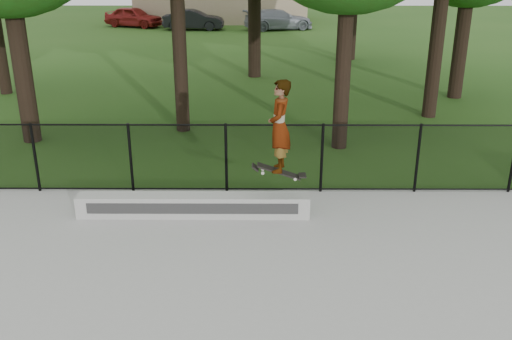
% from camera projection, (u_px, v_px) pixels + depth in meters
% --- Properties ---
extents(grind_ledge, '(4.46, 0.40, 0.43)m').
position_uv_depth(grind_ledge, '(193.00, 205.00, 10.98)').
color(grind_ledge, '#B2B3AD').
rests_on(grind_ledge, concrete_slab).
extents(car_a, '(4.22, 2.91, 1.34)m').
position_uv_depth(car_a, '(134.00, 17.00, 38.25)').
color(car_a, maroon).
rests_on(car_a, ground).
extents(car_b, '(3.56, 1.47, 1.28)m').
position_uv_depth(car_b, '(193.00, 20.00, 36.89)').
color(car_b, black).
rests_on(car_b, ground).
extents(car_c, '(4.44, 2.84, 1.30)m').
position_uv_depth(car_c, '(279.00, 19.00, 36.96)').
color(car_c, gray).
rests_on(car_c, ground).
extents(skater_airborne, '(0.81, 0.66, 1.91)m').
position_uv_depth(skater_airborne, '(279.00, 128.00, 10.28)').
color(skater_airborne, black).
rests_on(skater_airborne, ground).
extents(chainlink_fence, '(16.06, 0.06, 1.50)m').
position_uv_depth(chainlink_fence, '(226.00, 158.00, 11.90)').
color(chainlink_fence, black).
rests_on(chainlink_fence, concrete_slab).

